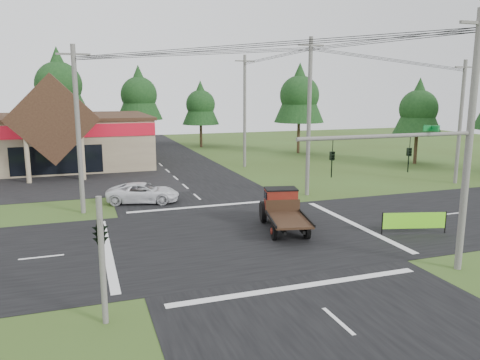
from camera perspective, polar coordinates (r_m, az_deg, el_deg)
name	(u,v)px	position (r m, az deg, el deg)	size (l,w,h in m)	color
ground	(242,236)	(25.40, 0.20, -6.89)	(120.00, 120.00, 0.00)	#364819
road_ns	(242,236)	(25.40, 0.20, -6.87)	(12.00, 120.00, 0.02)	black
road_ew	(242,236)	(25.40, 0.20, -6.86)	(120.00, 12.00, 0.02)	black
parking_apron	(5,186)	(42.97, -26.76, -0.67)	(28.00, 14.00, 0.02)	black
traffic_signal_mast	(434,172)	(20.89, 22.61, 0.87)	(8.12, 0.24, 7.00)	#595651
traffic_signal_corner	(100,221)	(16.09, -16.73, -4.84)	(0.53, 2.48, 4.40)	#595651
utility_pole_nr	(469,142)	(21.89, 26.16, 4.23)	(2.00, 0.30, 11.00)	#595651
utility_pole_nw	(78,129)	(30.93, -19.14, 5.90)	(2.00, 0.30, 10.50)	#595651
utility_pole_ne	(309,116)	(34.78, 8.41, 7.70)	(2.00, 0.30, 11.50)	#595651
utility_pole_far	(460,121)	(43.08, 25.28, 6.50)	(2.00, 0.30, 10.20)	#595651
utility_pole_n	(245,111)	(47.64, 0.58, 8.46)	(2.00, 0.30, 11.20)	#595651
tree_row_c	(58,82)	(63.88, -21.26, 11.03)	(7.28, 7.28, 13.13)	#332316
tree_row_d	(139,93)	(65.33, -12.23, 10.31)	(6.16, 6.16, 11.11)	#332316
tree_row_e	(201,103)	(64.86, -4.84, 9.33)	(5.04, 5.04, 9.09)	#332316
tree_side_ne	(299,93)	(58.88, 7.26, 10.43)	(6.16, 6.16, 11.11)	#332316
tree_side_e_near	(419,107)	(53.15, 20.94, 8.32)	(5.04, 5.04, 9.09)	#332316
antique_flatbed_truck	(285,211)	(26.22, 5.45, -3.80)	(2.06, 5.40, 2.26)	#63140E
roadside_banner	(414,223)	(27.37, 20.44, -4.92)	(3.64, 0.11, 1.24)	#6BD61C
white_pickup	(143,193)	(33.46, -11.72, -1.53)	(2.30, 4.98, 1.38)	silver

